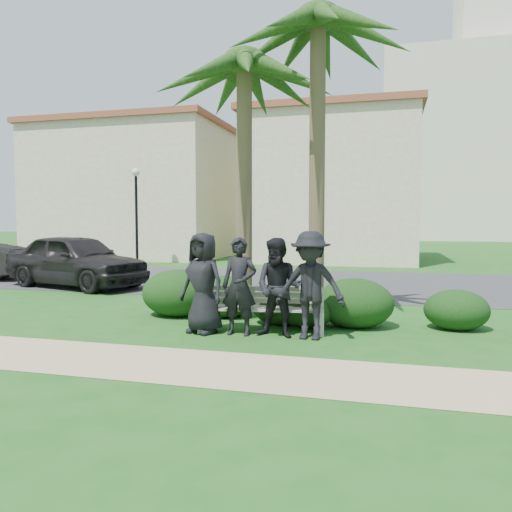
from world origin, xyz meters
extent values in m
plane|color=#195017|center=(0.00, 0.00, 0.00)|extent=(160.00, 160.00, 0.00)
cube|color=tan|center=(0.00, -1.80, 0.00)|extent=(30.00, 1.60, 0.01)
cube|color=#2D2D30|center=(0.00, 8.00, 0.00)|extent=(160.00, 8.00, 0.01)
cube|color=#BEB28E|center=(-12.00, 18.00, 3.50)|extent=(10.00, 8.00, 7.00)
cube|color=brown|center=(-12.00, 18.00, 7.15)|extent=(10.40, 8.40, 0.30)
cube|color=#BEB28E|center=(-1.00, 18.00, 3.50)|extent=(8.00, 8.00, 7.00)
cube|color=brown|center=(-1.00, 18.00, 7.15)|extent=(8.40, 8.40, 0.30)
cube|color=beige|center=(14.00, 55.00, 10.00)|extent=(26.00, 18.00, 20.00)
cube|color=beige|center=(14.00, 55.00, 26.00)|extent=(10.00, 10.00, 12.00)
cylinder|color=black|center=(-9.00, 12.00, 2.00)|extent=(0.12, 0.12, 4.00)
sphere|color=white|center=(-9.00, 12.00, 4.11)|extent=(0.36, 0.36, 0.36)
cube|color=#9F9785|center=(-0.38, 0.43, 0.41)|extent=(2.21, 0.79, 0.04)
cube|color=#9F9785|center=(-0.38, 0.65, 0.63)|extent=(2.15, 0.34, 0.25)
cube|color=beige|center=(-1.39, 0.43, 0.20)|extent=(0.21, 0.51, 0.40)
cube|color=beige|center=(0.64, 0.43, 0.20)|extent=(0.21, 0.51, 0.40)
imported|color=black|center=(-1.34, 0.14, 0.87)|extent=(0.98, 0.80, 1.74)
imported|color=black|center=(-0.69, 0.15, 0.83)|extent=(0.61, 0.40, 1.67)
imported|color=black|center=(-0.01, 0.16, 0.83)|extent=(0.88, 0.73, 1.66)
imported|color=black|center=(0.52, 0.16, 0.89)|extent=(1.19, 0.73, 1.78)
ellipsoid|color=black|center=(-2.42, 1.53, 0.49)|extent=(1.51, 1.25, 0.99)
ellipsoid|color=black|center=(-1.48, 1.69, 0.43)|extent=(1.32, 1.09, 0.86)
ellipsoid|color=black|center=(-0.20, 1.23, 0.37)|extent=(1.14, 0.94, 0.74)
ellipsoid|color=black|center=(0.32, 1.12, 0.34)|extent=(1.03, 0.85, 0.67)
ellipsoid|color=black|center=(1.17, 1.35, 0.46)|extent=(1.42, 1.17, 0.92)
ellipsoid|color=black|center=(2.95, 1.58, 0.37)|extent=(1.14, 0.94, 0.74)
cylinder|color=brown|center=(-1.17, 2.14, 2.61)|extent=(0.32, 0.32, 5.22)
cylinder|color=brown|center=(0.33, 2.23, 2.99)|extent=(0.32, 0.32, 5.98)
imported|color=black|center=(-7.19, 4.95, 0.79)|extent=(5.00, 3.07, 1.59)
camera|label=1|loc=(1.75, -7.90, 1.92)|focal=35.00mm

